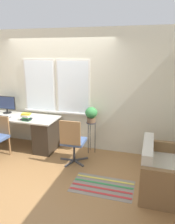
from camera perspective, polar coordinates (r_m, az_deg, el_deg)
ground_plane at (r=4.87m, az=-10.21°, el=-11.78°), size 14.00×14.00×0.00m
wall_back_with_window at (r=5.11m, az=-7.05°, el=5.73°), size 9.00×0.12×2.70m
desk at (r=5.49m, az=-18.37°, el=-4.50°), size 2.11×0.70×0.76m
monitor at (r=5.65m, az=-20.39°, el=1.94°), size 0.48×0.20×0.42m
mouse at (r=5.26m, az=-19.53°, el=-1.27°), size 0.04×0.07×0.03m
book_stack at (r=4.94m, az=-15.68°, el=-1.24°), size 0.22×0.17×0.16m
office_chair_swivel at (r=4.42m, az=-3.89°, el=-7.45°), size 0.57×0.59×0.95m
couch_loveseat at (r=3.92m, az=18.90°, el=-14.92°), size 0.74×1.14×0.80m
plant_stand at (r=4.83m, az=0.98°, el=-4.03°), size 0.21×0.21×0.72m
potted_plant at (r=4.73m, az=0.99°, el=-0.52°), size 0.27×0.27×0.34m
floor_rug_striped at (r=3.94m, az=3.92°, el=-18.76°), size 1.05×0.61×0.01m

